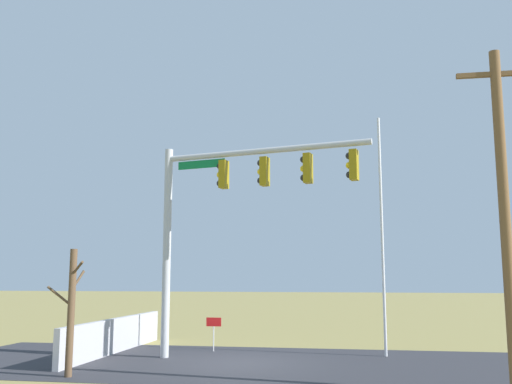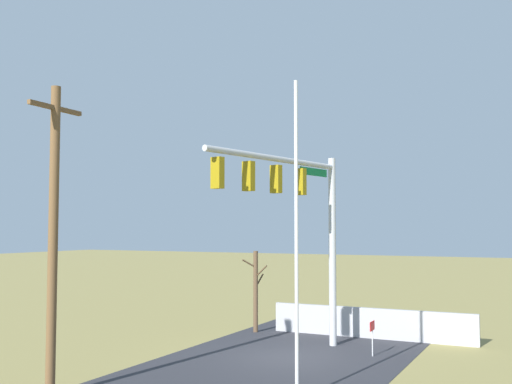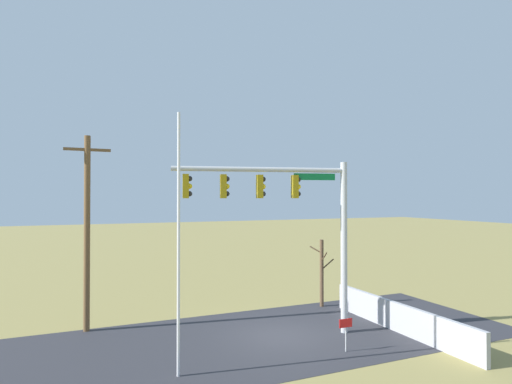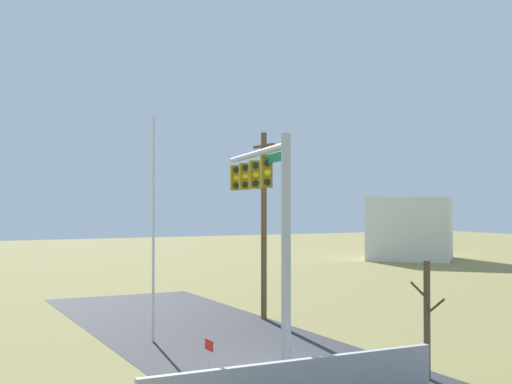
% 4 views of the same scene
% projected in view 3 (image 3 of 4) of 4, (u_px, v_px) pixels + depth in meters
% --- Properties ---
extents(ground_plane, '(160.00, 160.00, 0.00)m').
position_uv_depth(ground_plane, '(280.00, 335.00, 17.28)').
color(ground_plane, olive).
extents(road_surface, '(28.00, 8.00, 0.01)m').
position_uv_depth(road_surface, '(185.00, 349.00, 15.71)').
color(road_surface, '#2D2D33').
rests_on(road_surface, ground_plane).
extents(sidewalk_corner, '(6.00, 6.00, 0.01)m').
position_uv_depth(sidewalk_corner, '(363.00, 329.00, 18.06)').
color(sidewalk_corner, '#B7B5AD').
rests_on(sidewalk_corner, ground_plane).
extents(retaining_fence, '(0.20, 8.42, 1.23)m').
position_uv_depth(retaining_fence, '(399.00, 318.00, 17.71)').
color(retaining_fence, '#A8A8AD').
rests_on(retaining_fence, ground_plane).
extents(signal_mast, '(7.21, 1.77, 7.22)m').
position_uv_depth(signal_mast, '(291.00, 209.00, 17.30)').
color(signal_mast, '#B2B5BA').
rests_on(signal_mast, ground_plane).
extents(flagpole, '(0.10, 0.10, 8.47)m').
position_uv_depth(flagpole, '(179.00, 244.00, 13.38)').
color(flagpole, silver).
rests_on(flagpole, ground_plane).
extents(utility_pole, '(1.90, 0.26, 8.38)m').
position_uv_depth(utility_pole, '(87.00, 229.00, 17.90)').
color(utility_pole, brown).
rests_on(utility_pole, ground_plane).
extents(bare_tree, '(1.27, 1.02, 3.50)m').
position_uv_depth(bare_tree, '(322.00, 272.00, 21.91)').
color(bare_tree, brown).
rests_on(bare_tree, ground_plane).
extents(open_sign, '(0.56, 0.04, 1.22)m').
position_uv_depth(open_sign, '(346.00, 327.00, 15.46)').
color(open_sign, silver).
rests_on(open_sign, ground_plane).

